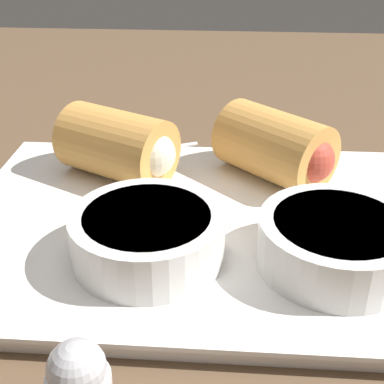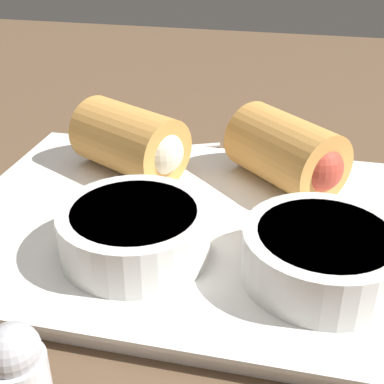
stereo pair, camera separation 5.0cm
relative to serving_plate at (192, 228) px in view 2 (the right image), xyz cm
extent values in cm
cube|color=brown|center=(-2.16, 2.44, -1.76)|extent=(180.00, 140.00, 2.00)
cube|color=white|center=(0.00, 0.00, -0.16)|extent=(32.78, 24.16, 1.20)
cube|color=white|center=(0.00, 0.00, 0.59)|extent=(34.10, 25.13, 0.30)
cylinder|color=#D19347|center=(6.76, -6.41, 3.53)|extent=(10.36, 8.99, 5.58)
sphere|color=beige|center=(3.61, -4.78, 3.53)|extent=(3.63, 3.63, 3.63)
cylinder|color=#D19347|center=(-5.95, -7.13, 3.53)|extent=(10.24, 10.04, 5.58)
sphere|color=#B23D2D|center=(-8.57, -4.73, 3.53)|extent=(3.63, 3.63, 3.63)
cylinder|color=silver|center=(2.66, 4.78, 2.34)|extent=(9.78, 9.78, 3.19)
cylinder|color=maroon|center=(2.66, 4.78, 3.65)|extent=(8.02, 8.02, 0.57)
cylinder|color=silver|center=(-9.12, 4.69, 2.34)|extent=(9.78, 9.78, 3.19)
cylinder|color=#477038|center=(-9.12, 4.69, 3.65)|extent=(8.02, 8.02, 0.57)
cylinder|color=silver|center=(5.34, -14.05, -0.51)|extent=(9.19, 4.37, 0.50)
ellipsoid|color=silver|center=(-3.20, -17.77, -0.17)|extent=(4.17, 3.76, 1.18)
sphere|color=#B7B7BC|center=(3.48, 17.95, 4.85)|extent=(2.40, 2.40, 2.40)
camera|label=1|loc=(-2.35, 32.61, 21.25)|focal=50.00mm
camera|label=2|loc=(-7.29, 31.87, 21.25)|focal=50.00mm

